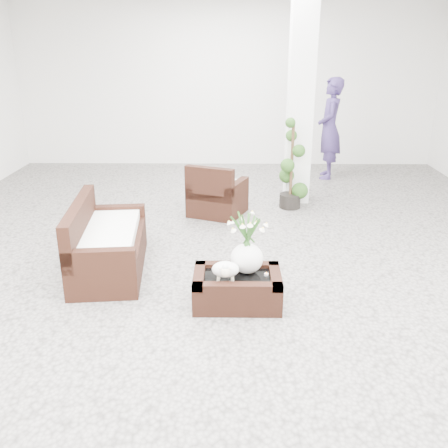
{
  "coord_description": "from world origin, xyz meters",
  "views": [
    {
      "loc": [
        0.07,
        -5.36,
        2.57
      ],
      "look_at": [
        0.0,
        -0.1,
        0.62
      ],
      "focal_mm": 39.3,
      "sensor_mm": 36.0,
      "label": 1
    }
  ],
  "objects_px": {
    "coffee_table": "(237,290)",
    "topiary": "(292,165)",
    "armchair": "(218,189)",
    "loveseat": "(109,237)"
  },
  "relations": [
    {
      "from": "armchair",
      "to": "loveseat",
      "type": "bearing_deg",
      "value": 81.13
    },
    {
      "from": "topiary",
      "to": "armchair",
      "type": "bearing_deg",
      "value": -164.38
    },
    {
      "from": "loveseat",
      "to": "topiary",
      "type": "bearing_deg",
      "value": -51.06
    },
    {
      "from": "armchair",
      "to": "topiary",
      "type": "distance_m",
      "value": 1.27
    },
    {
      "from": "coffee_table",
      "to": "topiary",
      "type": "relative_size",
      "value": 0.62
    },
    {
      "from": "coffee_table",
      "to": "loveseat",
      "type": "height_order",
      "value": "loveseat"
    },
    {
      "from": "coffee_table",
      "to": "topiary",
      "type": "distance_m",
      "value": 3.37
    },
    {
      "from": "loveseat",
      "to": "armchair",
      "type": "bearing_deg",
      "value": -36.63
    },
    {
      "from": "coffee_table",
      "to": "topiary",
      "type": "height_order",
      "value": "topiary"
    },
    {
      "from": "coffee_table",
      "to": "topiary",
      "type": "bearing_deg",
      "value": 74.1
    }
  ]
}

